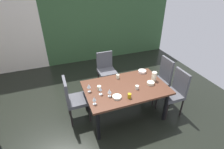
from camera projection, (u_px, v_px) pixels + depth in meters
The scene contains 20 objects.
ground_plane at pixel (112, 114), 3.91m from camera, with size 6.26×5.86×0.02m, color black.
back_panel_interior at pixel (5, 31), 4.92m from camera, with size 1.96×0.10×2.57m, color silver.
garden_window_panel at pixel (109, 21), 5.86m from camera, with size 4.30×0.10×2.57m, color #335532.
dining_table at pixel (126, 90), 3.54m from camera, with size 1.64×1.05×0.74m.
chair_right_near at pixel (175, 91), 3.69m from camera, with size 0.44×0.44×1.01m.
chair_right_far at pixel (161, 78), 4.09m from camera, with size 0.44×0.44×1.06m.
chair_left_far at pixel (73, 98), 3.49m from camera, with size 0.44×0.44×1.00m.
chair_head_far at pixel (106, 68), 4.57m from camera, with size 0.44×0.45×0.96m.
wine_glass_right at pixel (94, 99), 2.99m from camera, with size 0.07×0.07×0.15m.
wine_glass_west at pixel (89, 86), 3.29m from camera, with size 0.07×0.07×0.17m.
wine_glass_left at pixel (100, 89), 3.22m from camera, with size 0.07×0.07×0.17m.
wine_glass_near_window at pixel (109, 91), 3.18m from camera, with size 0.07×0.07×0.16m.
serving_bowl_front at pixel (151, 83), 3.56m from camera, with size 0.15×0.15×0.05m, color beige.
serving_bowl_near_shelf at pixel (142, 71), 3.98m from camera, with size 0.18×0.18×0.05m, color silver.
serving_bowl_east at pixel (117, 97), 3.18m from camera, with size 0.17×0.17×0.04m, color silver.
cup_south at pixel (137, 87), 3.41m from camera, with size 0.07×0.07×0.08m, color white.
cup_rear at pixel (99, 88), 3.39m from camera, with size 0.08×0.08×0.08m, color beige.
cup_center at pixel (129, 96), 3.17m from camera, with size 0.07×0.07×0.09m, color #B38B15.
cup_north at pixel (118, 76), 3.75m from camera, with size 0.07×0.07×0.09m, color #ECEFCE.
pitcher_corner at pixel (154, 76), 3.66m from camera, with size 0.11×0.10×0.20m.
Camera 1 is at (-1.01, -2.73, 2.74)m, focal length 28.00 mm.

